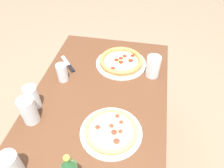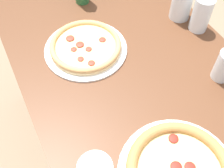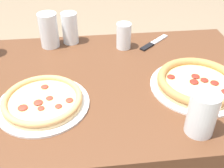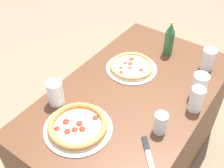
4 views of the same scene
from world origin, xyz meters
TOP-DOWN VIEW (x-y plane):
  - ground_plane at (0.00, 0.00)m, footprint 8.00×8.00m
  - table at (0.00, 0.00)m, footprint 1.28×0.76m
  - pizza_veggie at (0.37, -0.08)m, footprint 0.33×0.33m
  - pizza_salami at (-0.16, -0.11)m, footprint 0.30×0.30m
  - glass_mango_juice at (-0.43, 0.24)m, footprint 0.08×0.08m
  - glass_red_wine at (-0.16, 0.30)m, footprint 0.08×0.08m
  - glass_lemonade at (0.15, 0.24)m, footprint 0.06×0.06m
  - glass_iced_tea at (0.30, -0.28)m, footprint 0.08×0.08m
  - glass_cola at (-0.08, 0.32)m, footprint 0.07×0.07m
  - knife at (0.29, 0.26)m, footprint 0.15×0.14m

SIDE VIEW (x-z plane):
  - ground_plane at x=0.00m, z-range 0.00..0.00m
  - table at x=0.00m, z-range 0.00..0.73m
  - knife at x=0.29m, z-range 0.73..0.74m
  - pizza_salami at x=-0.16m, z-range 0.73..0.77m
  - pizza_veggie at x=0.37m, z-range 0.73..0.77m
  - glass_lemonade at x=0.15m, z-range 0.73..0.84m
  - glass_mango_juice at x=-0.43m, z-range 0.72..0.85m
  - glass_iced_tea at x=0.30m, z-range 0.72..0.86m
  - glass_cola at x=-0.08m, z-range 0.73..0.86m
  - glass_red_wine at x=-0.16m, z-range 0.72..0.87m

